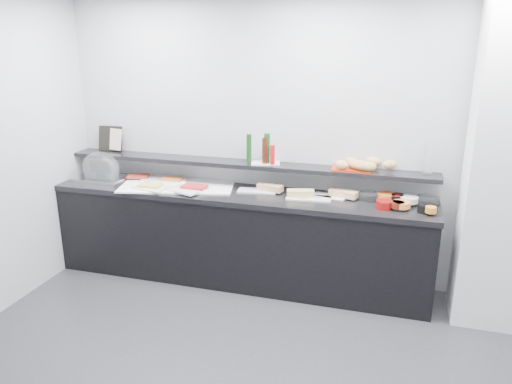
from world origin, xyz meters
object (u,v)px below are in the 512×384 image
(cloche_base, at_px, (102,179))
(condiment_tray, at_px, (266,163))
(carafe, at_px, (428,158))
(sandwich_plate_mid, at_px, (309,198))
(bread_tray, at_px, (352,169))
(framed_print, at_px, (110,138))

(cloche_base, distance_m, condiment_tray, 1.70)
(condiment_tray, xyz_separation_m, carafe, (1.45, 0.02, 0.14))
(sandwich_plate_mid, relative_size, bread_tray, 1.14)
(framed_print, height_order, bread_tray, framed_print)
(bread_tray, bearing_deg, cloche_base, -178.72)
(sandwich_plate_mid, height_order, framed_print, framed_print)
(cloche_base, xyz_separation_m, framed_print, (-0.04, 0.27, 0.36))
(framed_print, height_order, condiment_tray, framed_print)
(cloche_base, distance_m, sandwich_plate_mid, 2.12)
(cloche_base, height_order, carafe, carafe)
(condiment_tray, relative_size, bread_tray, 0.75)
(framed_print, xyz_separation_m, carafe, (3.15, -0.06, 0.02))
(sandwich_plate_mid, height_order, carafe, carafe)
(cloche_base, xyz_separation_m, carafe, (3.12, 0.21, 0.38))
(framed_print, xyz_separation_m, bread_tray, (2.51, -0.07, -0.12))
(cloche_base, height_order, sandwich_plate_mid, cloche_base)
(framed_print, distance_m, carafe, 3.15)
(condiment_tray, bearing_deg, sandwich_plate_mid, -36.68)
(bread_tray, bearing_deg, carafe, -2.08)
(framed_print, bearing_deg, cloche_base, -87.25)
(framed_print, bearing_deg, condiment_tray, -7.24)
(framed_print, bearing_deg, bread_tray, -6.32)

